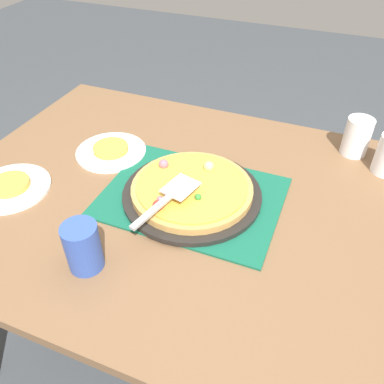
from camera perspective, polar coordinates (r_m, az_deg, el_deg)
The scene contains 12 objects.
ground_plane at distance 1.68m, azimuth 0.00°, elevation -20.56°, with size 8.00×8.00×0.00m, color #3D4247.
dining_table at distance 1.17m, azimuth 0.00°, elevation -4.87°, with size 1.40×1.00×0.75m.
placemat at distance 1.09m, azimuth 0.00°, elevation -0.68°, with size 0.48×0.36×0.01m, color #145B42.
pizza_pan at distance 1.09m, azimuth 0.00°, elevation -0.28°, with size 0.38×0.38×0.01m, color black.
pizza at distance 1.07m, azimuth -0.08°, elevation 0.55°, with size 0.33×0.33×0.05m.
plate_near_left at distance 1.29m, azimuth -11.53°, elevation 5.68°, with size 0.22×0.22×0.01m, color white.
plate_far_right at distance 1.23m, azimuth -24.59°, elevation 0.54°, with size 0.22×0.22×0.01m, color white.
served_slice_left at distance 1.28m, azimuth -11.61°, elevation 6.16°, with size 0.11×0.11×0.02m, color gold.
served_slice_right at distance 1.22m, azimuth -24.75°, elevation 1.01°, with size 0.11×0.11×0.02m, color gold.
cup_far at distance 0.91m, azimuth -15.40°, elevation -7.61°, with size 0.08×0.08×0.12m, color #3351AD.
cup_corner at distance 1.34m, azimuth 22.61°, elevation 7.36°, with size 0.08×0.08×0.12m, color white.
pizza_server at distance 0.99m, azimuth -3.32°, elevation -0.71°, with size 0.10×0.23×0.01m.
Camera 1 is at (0.31, -0.77, 1.46)m, focal length 37.13 mm.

